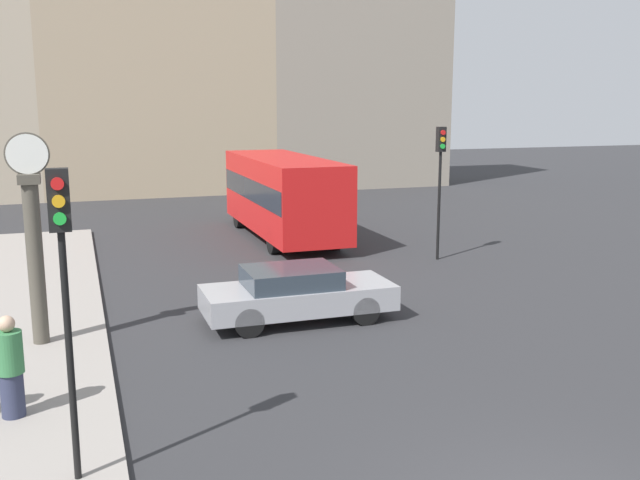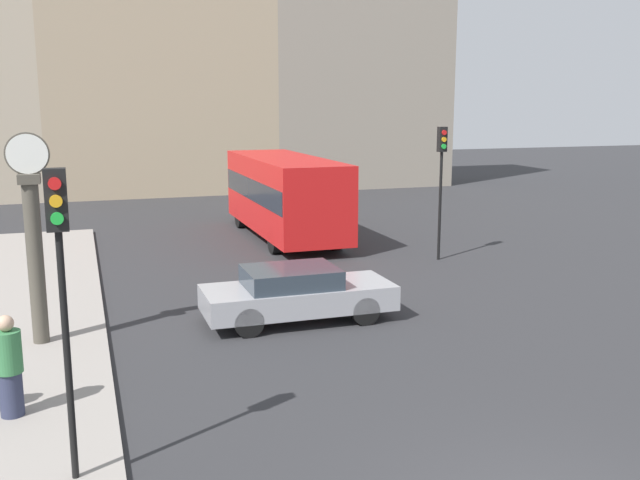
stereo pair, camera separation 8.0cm
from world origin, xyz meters
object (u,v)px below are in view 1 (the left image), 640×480
at_px(street_clock, 34,243).
at_px(pedestrian_green_hoodie, 10,367).
at_px(bus_distant, 283,192).
at_px(traffic_light_near, 63,263).
at_px(sedan_car, 297,293).
at_px(traffic_light_far, 440,166).

distance_m(street_clock, pedestrian_green_hoodie, 3.77).
distance_m(bus_distant, street_clock, 12.63).
height_order(bus_distant, traffic_light_near, traffic_light_near).
xyz_separation_m(bus_distant, street_clock, (-7.92, -9.83, 0.50)).
height_order(sedan_car, pedestrian_green_hoodie, pedestrian_green_hoodie).
bearing_deg(traffic_light_near, street_clock, 96.39).
xyz_separation_m(bus_distant, traffic_light_near, (-7.26, -15.65, 1.30)).
bearing_deg(bus_distant, sedan_car, -104.33).
height_order(bus_distant, traffic_light_far, traffic_light_far).
bearing_deg(traffic_light_far, pedestrian_green_hoodie, -144.94).
relative_size(sedan_car, traffic_light_near, 1.07).
bearing_deg(traffic_light_far, traffic_light_near, -135.82).
bearing_deg(street_clock, bus_distant, 51.15).
height_order(sedan_car, traffic_light_near, traffic_light_near).
bearing_deg(sedan_car, traffic_light_near, -129.14).
xyz_separation_m(bus_distant, pedestrian_green_hoodie, (-8.19, -13.36, -0.77)).
xyz_separation_m(traffic_light_far, street_clock, (-11.51, -4.73, -0.78)).
distance_m(traffic_light_far, street_clock, 12.46).
height_order(traffic_light_near, traffic_light_far, traffic_light_far).
xyz_separation_m(traffic_light_far, pedestrian_green_hoodie, (-11.78, -8.26, -2.05)).
bearing_deg(sedan_car, bus_distant, 75.67).
height_order(sedan_car, bus_distant, bus_distant).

